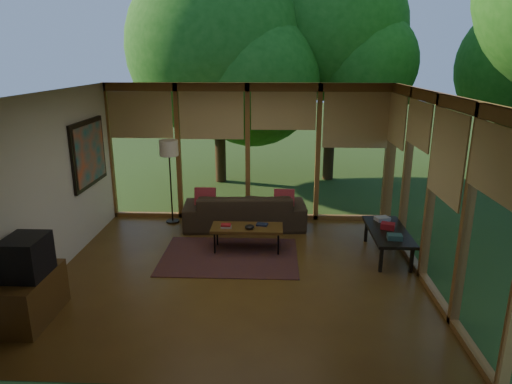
{
  "coord_description": "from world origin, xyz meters",
  "views": [
    {
      "loc": [
        0.54,
        -6.29,
        3.16
      ],
      "look_at": [
        0.24,
        0.7,
        1.09
      ],
      "focal_mm": 32.0,
      "sensor_mm": 36.0,
      "label": 1
    }
  ],
  "objects_px": {
    "sofa": "(245,210)",
    "floor_lamp": "(169,153)",
    "media_cabinet": "(31,297)",
    "coffee_table": "(247,229)",
    "side_console": "(388,233)",
    "television": "(26,257)"
  },
  "relations": [
    {
      "from": "sofa",
      "to": "floor_lamp",
      "type": "relative_size",
      "value": 1.4
    },
    {
      "from": "sofa",
      "to": "floor_lamp",
      "type": "height_order",
      "value": "floor_lamp"
    },
    {
      "from": "sofa",
      "to": "media_cabinet",
      "type": "distance_m",
      "value": 4.16
    },
    {
      "from": "media_cabinet",
      "to": "coffee_table",
      "type": "xyz_separation_m",
      "value": [
        2.55,
        2.24,
        0.09
      ]
    },
    {
      "from": "media_cabinet",
      "to": "coffee_table",
      "type": "bearing_deg",
      "value": 41.34
    },
    {
      "from": "sofa",
      "to": "coffee_table",
      "type": "height_order",
      "value": "sofa"
    },
    {
      "from": "sofa",
      "to": "side_console",
      "type": "xyz_separation_m",
      "value": [
        2.43,
        -1.26,
        0.07
      ]
    },
    {
      "from": "sofa",
      "to": "side_console",
      "type": "height_order",
      "value": "sofa"
    },
    {
      "from": "sofa",
      "to": "television",
      "type": "distance_m",
      "value": 4.18
    },
    {
      "from": "media_cabinet",
      "to": "sofa",
      "type": "bearing_deg",
      "value": 54.08
    },
    {
      "from": "television",
      "to": "side_console",
      "type": "height_order",
      "value": "television"
    },
    {
      "from": "sofa",
      "to": "side_console",
      "type": "bearing_deg",
      "value": 148.67
    },
    {
      "from": "media_cabinet",
      "to": "television",
      "type": "relative_size",
      "value": 1.82
    },
    {
      "from": "media_cabinet",
      "to": "side_console",
      "type": "bearing_deg",
      "value": 23.44
    },
    {
      "from": "television",
      "to": "side_console",
      "type": "xyz_separation_m",
      "value": [
        4.85,
        2.11,
        -0.44
      ]
    },
    {
      "from": "sofa",
      "to": "coffee_table",
      "type": "relative_size",
      "value": 1.92
    },
    {
      "from": "sofa",
      "to": "coffee_table",
      "type": "bearing_deg",
      "value": 91.63
    },
    {
      "from": "sofa",
      "to": "floor_lamp",
      "type": "xyz_separation_m",
      "value": [
        -1.46,
        0.2,
        1.07
      ]
    },
    {
      "from": "sofa",
      "to": "television",
      "type": "xyz_separation_m",
      "value": [
        -2.42,
        -3.37,
        0.51
      ]
    },
    {
      "from": "media_cabinet",
      "to": "television",
      "type": "bearing_deg",
      "value": 0.0
    },
    {
      "from": "floor_lamp",
      "to": "television",
      "type": "bearing_deg",
      "value": -105.08
    },
    {
      "from": "sofa",
      "to": "media_cabinet",
      "type": "bearing_deg",
      "value": 50.07
    }
  ]
}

